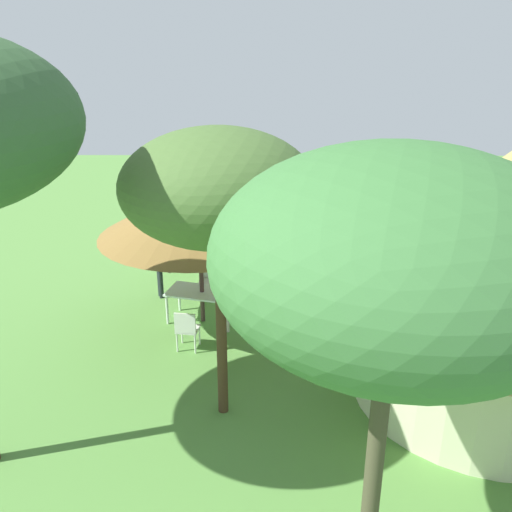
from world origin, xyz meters
TOP-DOWN VIEW (x-y plane):
  - ground_plane at (0.00, 0.00)m, footprint 36.00×36.00m
  - thatched_hut at (-3.38, 5.15)m, footprint 5.62×5.62m
  - shade_umbrella at (1.85, 2.39)m, footprint 4.32×4.32m
  - patio_dining_table at (1.85, 2.39)m, footprint 1.71×1.19m
  - patio_chair_east_end at (2.04, 3.70)m, footprint 0.50×0.48m
  - patio_chair_west_end at (1.84, 1.08)m, footprint 0.44×0.42m
  - guest_beside_umbrella at (3.04, 1.11)m, footprint 0.34×0.52m
  - standing_watcher at (-1.24, -3.20)m, footprint 0.48×0.47m
  - striped_lounge_chair at (-0.48, -0.41)m, footprint 0.95×0.91m
  - zebra_nearest_camera at (-3.15, -2.27)m, footprint 0.70×2.36m
  - zebra_by_umbrella at (2.35, -0.45)m, footprint 2.30×1.11m
  - acacia_tree_behind_hut at (1.17, 5.69)m, footprint 2.91×2.91m
  - acacia_tree_right_background at (-0.69, 8.88)m, footprint 3.43×3.43m
  - brick_patio_kerb at (3.95, -2.87)m, footprint 1.64×2.64m

SIDE VIEW (x-z plane):
  - ground_plane at x=0.00m, z-range 0.00..0.00m
  - brick_patio_kerb at x=3.95m, z-range 0.00..0.08m
  - striped_lounge_chair at x=-0.48m, z-range -0.06..0.57m
  - patio_chair_east_end at x=2.04m, z-range 0.07..0.97m
  - patio_chair_west_end at x=1.84m, z-range 0.07..0.97m
  - patio_dining_table at x=1.85m, z-range 0.29..1.03m
  - guest_beside_umbrella at x=3.04m, z-range 0.16..1.71m
  - zebra_nearest_camera at x=-3.15m, z-range 0.20..1.67m
  - zebra_by_umbrella at x=2.35m, z-range 0.23..1.76m
  - standing_watcher at x=-1.24m, z-range 0.17..1.87m
  - thatched_hut at x=-3.38m, z-range 0.25..4.72m
  - shade_umbrella at x=1.85m, z-range 1.05..4.32m
  - acacia_tree_behind_hut at x=1.17m, z-range 1.53..6.38m
  - acacia_tree_right_background at x=-0.69m, z-range 1.53..6.67m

